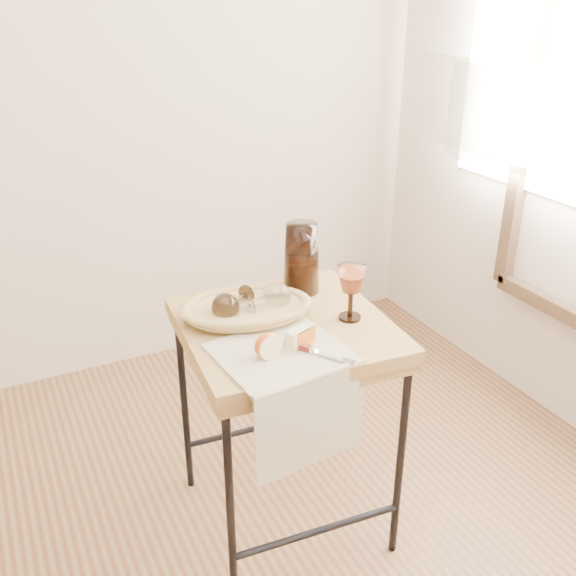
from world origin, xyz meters
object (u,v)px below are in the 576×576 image
side_table (285,426)px  table_knife (316,351)px  goblet_lying_b (265,300)px  pitcher (301,258)px  apple_half (267,345)px  goblet_lying_a (235,301)px  tea_towel (281,353)px  wine_goblet (351,292)px  bread_basket (247,310)px

side_table → table_knife: bearing=-92.2°
goblet_lying_b → pitcher: (0.18, 0.11, 0.06)m
side_table → table_knife: 0.44m
apple_half → goblet_lying_a: bearing=80.1°
pitcher → table_knife: pitcher is taller
tea_towel → wine_goblet: 0.30m
apple_half → wine_goblet: bearing=9.2°
tea_towel → goblet_lying_a: 0.26m
side_table → bread_basket: size_ratio=2.17×
goblet_lying_a → goblet_lying_b: 0.09m
bread_basket → pitcher: (0.23, 0.09, 0.09)m
apple_half → table_knife: size_ratio=0.37×
side_table → bread_basket: (-0.09, 0.08, 0.40)m
tea_towel → pitcher: (0.23, 0.33, 0.11)m
bread_basket → wine_goblet: (0.27, -0.15, 0.06)m
wine_goblet → apple_half: bearing=-163.7°
bread_basket → pitcher: bearing=34.6°
wine_goblet → apple_half: wine_goblet is taller
tea_towel → wine_goblet: (0.27, 0.09, 0.08)m
side_table → pitcher: bearing=50.2°
goblet_lying_b → wine_goblet: size_ratio=0.81×
tea_towel → bread_basket: (0.00, 0.24, 0.02)m
bread_basket → apple_half: apple_half is taller
pitcher → table_knife: 0.42m
apple_half → table_knife: 0.14m
apple_half → goblet_lying_b: bearing=59.2°
goblet_lying_a → goblet_lying_b: (0.08, -0.04, 0.00)m
pitcher → wine_goblet: size_ratio=1.56×
goblet_lying_a → pitcher: size_ratio=0.50×
apple_half → table_knife: apple_half is taller
table_knife → pitcher: bearing=125.2°
side_table → goblet_lying_a: goblet_lying_a is taller
goblet_lying_b → table_knife: 0.27m
bread_basket → apple_half: size_ratio=4.69×
wine_goblet → table_knife: 0.25m
bread_basket → goblet_lying_b: goblet_lying_b is taller
pitcher → goblet_lying_a: bearing=171.4°
bread_basket → pitcher: pitcher is taller
bread_basket → apple_half: (-0.04, -0.24, 0.02)m
tea_towel → goblet_lying_a: (-0.03, 0.25, 0.05)m
bread_basket → goblet_lying_b: size_ratio=2.51×
goblet_lying_b → pitcher: size_ratio=0.52×
side_table → pitcher: pitcher is taller
side_table → apple_half: bearing=-130.0°
side_table → tea_towel: tea_towel is taller
goblet_lying_a → goblet_lying_b: size_ratio=0.97×
tea_towel → table_knife: table_knife is taller
pitcher → side_table: bearing=-154.8°
side_table → tea_towel: size_ratio=2.26×
bread_basket → goblet_lying_b: (0.05, -0.02, 0.03)m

